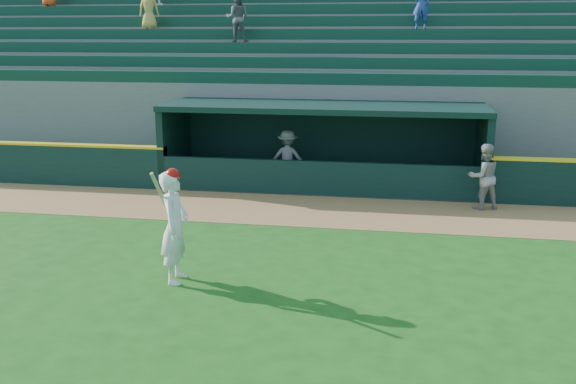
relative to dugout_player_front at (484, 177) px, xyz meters
name	(u,v)px	position (x,y,z in m)	size (l,w,h in m)	color
ground	(273,280)	(-4.41, -5.85, -0.86)	(120.00, 120.00, 0.00)	#1A4E13
warning_track	(310,210)	(-4.41, -0.95, -0.86)	(40.00, 3.00, 0.01)	olive
dugout_player_front	(484,177)	(0.00, 0.00, 0.00)	(0.84, 0.65, 1.73)	#979692
dugout_player_inside	(288,158)	(-5.48, 1.84, -0.03)	(1.08, 0.62, 1.67)	gray
dugout	(324,140)	(-4.41, 2.15, 0.50)	(9.40, 2.80, 2.46)	slate
stands	(339,92)	(-4.42, 6.72, 1.53)	(34.50, 6.25, 7.60)	slate
batter_at_plate	(175,226)	(-6.17, -6.19, 0.20)	(0.55, 0.88, 2.15)	white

